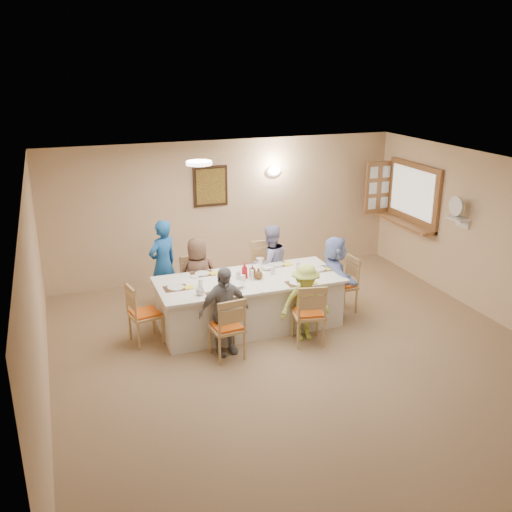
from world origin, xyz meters
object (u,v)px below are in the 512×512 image
object	(u,v)px
diner_right_end	(335,275)
caregiver	(163,264)
desk_fan	(458,210)
diner_front_right	(305,302)
diner_back_right	(270,265)
diner_back_left	(198,276)
chair_back_right	(267,272)
chair_front_left	(227,326)
chair_left_end	(145,313)
dining_table	(249,302)
chair_back_left	(197,285)
serving_hatch	(413,195)
diner_front_left	(224,311)
chair_right_end	(341,285)
chair_front_right	(308,312)
condiment_ketchup	(245,271)

from	to	relation	value
diner_right_end	caregiver	xyz separation A→B (m)	(-2.47, 1.15, 0.10)
desk_fan	diner_front_right	distance (m)	3.06
diner_back_right	caregiver	distance (m)	1.72
diner_front_right	diner_back_left	bearing A→B (deg)	134.92
diner_back_right	chair_back_right	bearing A→B (deg)	-97.19
chair_front_left	chair_left_end	world-z (taller)	chair_front_left
chair_front_left	diner_back_right	bearing A→B (deg)	-134.06
dining_table	diner_back_left	bearing A→B (deg)	131.42
chair_back_left	diner_right_end	size ratio (longest dim) A/B	0.70
desk_fan	diner_back_left	size ratio (longest dim) A/B	0.24
chair_left_end	desk_fan	bearing A→B (deg)	-103.27
serving_hatch	chair_front_left	bearing A→B (deg)	-155.10
serving_hatch	caregiver	distance (m)	4.68
chair_back_right	diner_front_left	size ratio (longest dim) A/B	0.80
diner_back_left	diner_right_end	distance (m)	2.13
dining_table	chair_left_end	size ratio (longest dim) A/B	3.04
chair_right_end	diner_back_left	distance (m)	2.26
dining_table	diner_back_right	xyz separation A→B (m)	(0.60, 0.68, 0.29)
diner_front_left	diner_right_end	size ratio (longest dim) A/B	0.99
diner_back_right	diner_front_right	xyz separation A→B (m)	(0.00, -1.36, -0.10)
serving_hatch	diner_back_right	size ratio (longest dim) A/B	1.12
caregiver	chair_back_left	bearing A→B (deg)	113.32
chair_right_end	diner_front_right	distance (m)	1.17
serving_hatch	chair_back_right	bearing A→B (deg)	-173.55
chair_front_left	chair_front_right	distance (m)	1.20
chair_front_right	desk_fan	bearing A→B (deg)	-156.79
diner_back_left	condiment_ketchup	xyz separation A→B (m)	(0.54, -0.65, 0.25)
caregiver	diner_front_right	bearing A→B (deg)	103.23
dining_table	diner_front_right	world-z (taller)	diner_front_right
caregiver	condiment_ketchup	bearing A→B (deg)	102.85
diner_front_right	condiment_ketchup	world-z (taller)	diner_front_right
diner_right_end	chair_right_end	bearing A→B (deg)	-80.29
chair_back_right	diner_right_end	xyz separation A→B (m)	(0.82, -0.80, 0.13)
chair_back_right	caregiver	bearing A→B (deg)	171.52
diner_back_right	diner_front_right	world-z (taller)	diner_back_right
desk_fan	caregiver	world-z (taller)	desk_fan
serving_hatch	caregiver	size ratio (longest dim) A/B	1.03
chair_right_end	diner_front_left	xyz separation A→B (m)	(-2.15, -0.68, 0.17)
serving_hatch	diner_right_end	size ratio (longest dim) A/B	1.19
dining_table	diner_back_left	xyz separation A→B (m)	(-0.60, 0.68, 0.25)
diner_front_left	chair_right_end	bearing A→B (deg)	8.33
serving_hatch	diner_back_right	distance (m)	3.12
chair_back_right	condiment_ketchup	world-z (taller)	condiment_ketchup
chair_back_right	chair_right_end	distance (m)	1.24
chair_left_end	diner_right_end	size ratio (longest dim) A/B	0.71
chair_left_end	diner_right_end	xyz separation A→B (m)	(2.97, 0.00, 0.18)
chair_front_left	chair_left_end	size ratio (longest dim) A/B	1.00
caregiver	condiment_ketchup	xyz separation A→B (m)	(0.99, -1.12, 0.15)
chair_right_end	diner_right_end	bearing A→B (deg)	-92.76
desk_fan	diner_front_left	world-z (taller)	desk_fan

